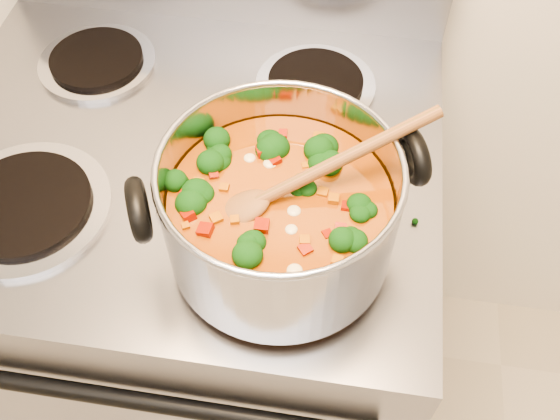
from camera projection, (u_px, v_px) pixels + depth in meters
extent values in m
cube|color=gray|center=(211.00, 296.00, 1.27)|extent=(0.75, 0.65, 0.92)
cylinder|color=black|center=(130.00, 400.00, 0.80)|extent=(0.64, 0.02, 0.02)
cylinder|color=#A5A5AD|center=(26.00, 207.00, 0.83)|extent=(0.23, 0.23, 0.01)
cylinder|color=black|center=(24.00, 204.00, 0.82)|extent=(0.18, 0.18, 0.01)
cylinder|color=#A5A5AD|center=(288.00, 241.00, 0.80)|extent=(0.23, 0.23, 0.01)
cylinder|color=black|center=(288.00, 237.00, 0.79)|extent=(0.18, 0.18, 0.01)
cylinder|color=#A5A5AD|center=(97.00, 62.00, 1.00)|extent=(0.19, 0.19, 0.01)
cylinder|color=black|center=(96.00, 58.00, 1.00)|extent=(0.15, 0.15, 0.01)
cylinder|color=#A5A5AD|center=(315.00, 85.00, 0.97)|extent=(0.19, 0.19, 0.01)
cylinder|color=black|center=(316.00, 81.00, 0.97)|extent=(0.15, 0.15, 0.01)
cylinder|color=#ABACB4|center=(280.00, 209.00, 0.72)|extent=(0.27, 0.27, 0.15)
torus|color=#ABACB4|center=(280.00, 168.00, 0.66)|extent=(0.27, 0.27, 0.01)
cylinder|color=#99480D|center=(280.00, 222.00, 0.74)|extent=(0.26, 0.26, 0.10)
torus|color=black|center=(139.00, 210.00, 0.66)|extent=(0.05, 0.08, 0.08)
torus|color=black|center=(412.00, 155.00, 0.70)|extent=(0.05, 0.08, 0.08)
ellipsoid|color=black|center=(219.00, 200.00, 0.70)|extent=(0.04, 0.04, 0.03)
ellipsoid|color=black|center=(263.00, 156.00, 0.74)|extent=(0.04, 0.04, 0.03)
ellipsoid|color=black|center=(186.00, 213.00, 0.69)|extent=(0.04, 0.04, 0.03)
ellipsoid|color=black|center=(202.00, 255.00, 0.66)|extent=(0.04, 0.04, 0.03)
ellipsoid|color=black|center=(314.00, 245.00, 0.66)|extent=(0.04, 0.04, 0.03)
ellipsoid|color=black|center=(284.00, 144.00, 0.75)|extent=(0.04, 0.04, 0.03)
ellipsoid|color=black|center=(335.00, 261.00, 0.65)|extent=(0.04, 0.04, 0.03)
ellipsoid|color=black|center=(335.00, 207.00, 0.69)|extent=(0.04, 0.04, 0.03)
ellipsoid|color=black|center=(291.00, 154.00, 0.74)|extent=(0.04, 0.04, 0.03)
ellipsoid|color=black|center=(316.00, 195.00, 0.70)|extent=(0.04, 0.04, 0.03)
ellipsoid|color=black|center=(199.00, 205.00, 0.70)|extent=(0.04, 0.04, 0.03)
ellipsoid|color=#951A05|center=(311.00, 140.00, 0.75)|extent=(0.01, 0.01, 0.01)
ellipsoid|color=#951A05|center=(275.00, 145.00, 0.75)|extent=(0.01, 0.01, 0.01)
ellipsoid|color=#951A05|center=(334.00, 255.00, 0.66)|extent=(0.01, 0.01, 0.01)
ellipsoid|color=#951A05|center=(220.00, 212.00, 0.69)|extent=(0.01, 0.01, 0.01)
ellipsoid|color=#951A05|center=(291.00, 142.00, 0.75)|extent=(0.01, 0.01, 0.01)
ellipsoid|color=#951A05|center=(202.00, 185.00, 0.71)|extent=(0.01, 0.01, 0.01)
ellipsoid|color=#951A05|center=(376.00, 227.00, 0.68)|extent=(0.01, 0.01, 0.01)
ellipsoid|color=#951A05|center=(251.00, 244.00, 0.66)|extent=(0.01, 0.01, 0.01)
ellipsoid|color=#951A05|center=(267.00, 146.00, 0.75)|extent=(0.01, 0.01, 0.01)
ellipsoid|color=#951A05|center=(317.00, 139.00, 0.75)|extent=(0.01, 0.01, 0.01)
ellipsoid|color=#951A05|center=(247.00, 227.00, 0.68)|extent=(0.01, 0.01, 0.01)
ellipsoid|color=#951A05|center=(258.00, 162.00, 0.73)|extent=(0.01, 0.01, 0.01)
ellipsoid|color=#951A05|center=(365.00, 248.00, 0.66)|extent=(0.01, 0.01, 0.01)
ellipsoid|color=#9F5308|center=(321.00, 226.00, 0.68)|extent=(0.01, 0.01, 0.01)
ellipsoid|color=#9F5308|center=(245.00, 148.00, 0.75)|extent=(0.01, 0.01, 0.01)
ellipsoid|color=#9F5308|center=(313.00, 208.00, 0.69)|extent=(0.01, 0.01, 0.01)
ellipsoid|color=#9F5308|center=(279.00, 222.00, 0.68)|extent=(0.01, 0.01, 0.01)
ellipsoid|color=#9F5308|center=(261.00, 179.00, 0.72)|extent=(0.01, 0.01, 0.01)
ellipsoid|color=#9F5308|center=(328.00, 163.00, 0.73)|extent=(0.01, 0.01, 0.01)
ellipsoid|color=#9F5308|center=(318.00, 232.00, 0.67)|extent=(0.01, 0.01, 0.01)
ellipsoid|color=#9F5308|center=(281.00, 132.00, 0.76)|extent=(0.01, 0.01, 0.01)
ellipsoid|color=#9F5308|center=(208.00, 158.00, 0.74)|extent=(0.01, 0.01, 0.01)
ellipsoid|color=#9F5308|center=(324.00, 183.00, 0.71)|extent=(0.01, 0.01, 0.01)
ellipsoid|color=#9F5308|center=(221.00, 191.00, 0.71)|extent=(0.01, 0.01, 0.01)
ellipsoid|color=#9F5308|center=(271.00, 154.00, 0.74)|extent=(0.01, 0.01, 0.01)
ellipsoid|color=beige|center=(316.00, 149.00, 0.75)|extent=(0.02, 0.02, 0.01)
ellipsoid|color=beige|center=(283.00, 242.00, 0.67)|extent=(0.02, 0.02, 0.01)
ellipsoid|color=beige|center=(358.00, 158.00, 0.74)|extent=(0.02, 0.02, 0.01)
ellipsoid|color=beige|center=(198.00, 253.00, 0.66)|extent=(0.02, 0.02, 0.01)
ellipsoid|color=beige|center=(331.00, 176.00, 0.72)|extent=(0.02, 0.02, 0.01)
ellipsoid|color=beige|center=(259.00, 143.00, 0.75)|extent=(0.02, 0.02, 0.01)
ellipsoid|color=brown|center=(242.00, 209.00, 0.69)|extent=(0.08, 0.07, 0.04)
cylinder|color=brown|center=(340.00, 160.00, 0.69)|extent=(0.21, 0.13, 0.09)
ellipsoid|color=black|center=(394.00, 216.00, 0.82)|extent=(0.01, 0.01, 0.01)
ellipsoid|color=black|center=(404.00, 175.00, 0.86)|extent=(0.01, 0.01, 0.01)
ellipsoid|color=black|center=(194.00, 344.00, 0.71)|extent=(0.01, 0.01, 0.01)
ellipsoid|color=black|center=(101.00, 237.00, 0.80)|extent=(0.01, 0.01, 0.01)
ellipsoid|color=black|center=(187.00, 334.00, 0.72)|extent=(0.01, 0.01, 0.01)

